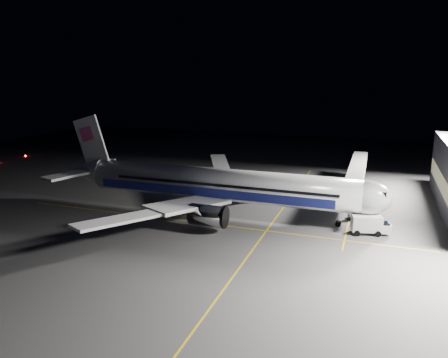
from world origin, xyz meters
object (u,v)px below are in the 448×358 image
object	(u,v)px
safety_cone_c	(219,204)
service_truck	(370,224)
jet_bridge	(356,175)
safety_cone_b	(249,202)
airliner	(214,184)
baggage_tug	(200,192)
safety_cone_a	(209,194)

from	to	relation	value
safety_cone_c	service_truck	bearing A→B (deg)	-12.24
jet_bridge	safety_cone_b	size ratio (longest dim) A/B	50.28
jet_bridge	safety_cone_b	distance (m)	22.03
safety_cone_b	safety_cone_c	size ratio (longest dim) A/B	1.10
safety_cone_b	safety_cone_c	distance (m)	5.91
safety_cone_c	airliner	bearing A→B (deg)	-81.61
service_truck	airliner	bearing A→B (deg)	161.42
airliner	baggage_tug	bearing A→B (deg)	126.47
jet_bridge	safety_cone_b	xyz separation A→B (m)	(-18.72, -10.81, -4.24)
safety_cone_b	jet_bridge	bearing A→B (deg)	29.99
jet_bridge	baggage_tug	bearing A→B (deg)	-162.80
airliner	safety_cone_a	xyz separation A→B (m)	(-4.88, 10.00, -4.87)
jet_bridge	airliner	bearing A→B (deg)	-141.96
service_truck	safety_cone_b	xyz separation A→B (m)	(-22.13, 9.12, -1.24)
baggage_tug	service_truck	bearing A→B (deg)	-32.58
airliner	safety_cone_a	world-z (taller)	airliner
airliner	baggage_tug	xyz separation A→B (m)	(-6.56, 8.88, -4.42)
safety_cone_b	safety_cone_a	bearing A→B (deg)	163.43
service_truck	safety_cone_b	distance (m)	23.97
airliner	safety_cone_b	size ratio (longest dim) A/B	89.86
airliner	jet_bridge	size ratio (longest dim) A/B	1.79
safety_cone_b	service_truck	bearing A→B (deg)	-22.40
jet_bridge	safety_cone_c	size ratio (longest dim) A/B	55.38
jet_bridge	service_truck	size ratio (longest dim) A/B	5.57
service_truck	safety_cone_a	distance (m)	33.56
airliner	jet_bridge	world-z (taller)	airliner
safety_cone_a	safety_cone_c	bearing A→B (deg)	-54.41
airliner	safety_cone_a	size ratio (longest dim) A/B	105.81
safety_cone_a	safety_cone_b	world-z (taller)	safety_cone_b
service_truck	safety_cone_a	bearing A→B (deg)	144.73
service_truck	safety_cone_b	size ratio (longest dim) A/B	9.02
safety_cone_a	airliner	bearing A→B (deg)	-63.97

